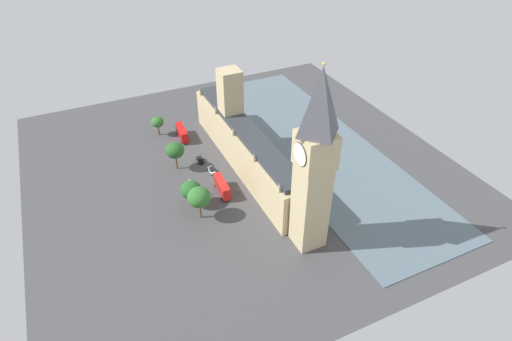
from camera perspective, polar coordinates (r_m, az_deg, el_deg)
ground_plane at (r=155.14m, az=-1.95°, el=0.46°), size 144.39×144.39×0.00m
river_thames at (r=167.63m, az=7.98°, el=3.15°), size 39.33×129.95×0.25m
parliament_building at (r=152.23m, az=-1.59°, el=3.63°), size 10.41×74.39×31.41m
clock_tower at (r=109.91m, az=7.71°, el=1.19°), size 9.02×9.02×54.29m
double_decker_bus_leading at (r=172.40m, az=-9.74°, el=4.96°), size 3.08×10.61×4.75m
car_black_far_end at (r=158.65m, az=-7.38°, el=1.44°), size 1.95×4.25×1.74m
car_white_by_river_gate at (r=152.85m, az=-5.89°, el=0.06°), size 2.08×4.46×1.74m
double_decker_bus_corner at (r=142.26m, az=-4.51°, el=-2.10°), size 3.15×10.63×4.75m
pedestrian_under_trees at (r=143.14m, az=-2.41°, el=-2.70°), size 0.60×0.68×1.65m
plane_tree_midblock at (r=130.19m, az=-7.52°, el=-3.51°), size 7.16×7.16×11.10m
plane_tree_near_tower at (r=136.19m, az=-8.58°, el=-2.55°), size 6.56×6.56×9.01m
plane_tree_trailing at (r=175.01m, az=-12.86°, el=6.24°), size 4.86×4.86×7.87m
plane_tree_kerbside at (r=152.64m, az=-10.64°, el=2.63°), size 6.55×6.55×10.53m
street_lamp_opposite_hall at (r=140.86m, az=-8.70°, el=-1.86°), size 0.56×0.56×6.73m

